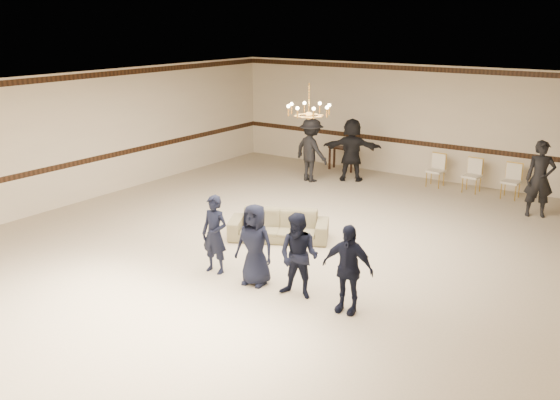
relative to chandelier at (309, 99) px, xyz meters
The scene contains 16 objects.
room 1.62m from the chandelier, 90.00° to the right, with size 12.01×14.01×3.21m.
chair_rail 6.27m from the chandelier, 90.00° to the left, with size 12.00×0.02×0.14m, color black.
crown_molding 5.99m from the chandelier, 90.00° to the left, with size 12.00×0.02×0.14m, color black.
chandelier is the anchor object (origin of this frame).
boy_a 3.40m from the chandelier, 97.00° to the right, with size 0.52×0.34×1.44m, color black.
boy_b 3.43m from the chandelier, 77.44° to the right, with size 0.70×0.46×1.44m, color black.
boy_c 3.69m from the chandelier, 60.39° to the right, with size 0.70×0.54×1.44m, color black.
boy_d 4.13m from the chandelier, 47.58° to the right, with size 0.84×0.35×1.44m, color black.
settee 2.66m from the chandelier, 122.31° to the right, with size 2.05×0.80×0.60m, color #746F4D.
adult_left 4.91m from the chandelier, 121.12° to the left, with size 1.15×0.66×1.78m, color black.
adult_mid 5.16m from the chandelier, 107.36° to the left, with size 1.65×0.53×1.78m, color black.
adult_right 5.89m from the chandelier, 48.40° to the left, with size 0.65×0.43×1.78m, color black.
banquet_chair_left 5.88m from the chandelier, 81.60° to the left, with size 0.43×0.43×0.89m, color beige, non-canonical shape.
banquet_chair_mid 6.09m from the chandelier, 71.40° to the left, with size 0.43×0.43×0.89m, color beige, non-canonical shape.
banquet_chair_right 6.45m from the chandelier, 62.27° to the left, with size 0.43×0.43×0.89m, color beige, non-canonical shape.
console_table 6.44m from the chandelier, 112.00° to the left, with size 0.84×0.35×0.71m, color black.
Camera 1 is at (6.50, -9.34, 4.44)m, focal length 39.04 mm.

